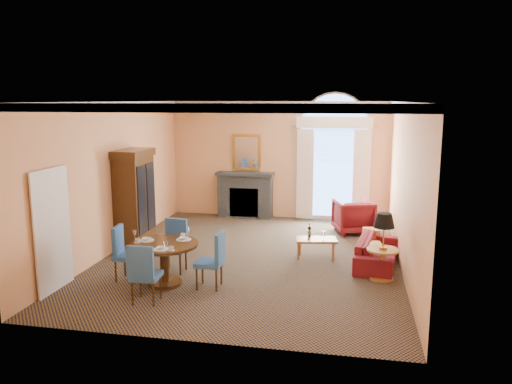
% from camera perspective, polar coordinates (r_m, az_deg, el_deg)
% --- Properties ---
extents(ground, '(7.50, 7.50, 0.00)m').
position_cam_1_polar(ground, '(10.49, -0.53, -7.49)').
color(ground, black).
rests_on(ground, ground).
extents(room_envelope, '(6.04, 7.52, 3.45)m').
position_cam_1_polar(room_envelope, '(10.66, 0.04, 6.57)').
color(room_envelope, '#F7B076').
rests_on(room_envelope, ground).
extents(armoire, '(0.62, 1.11, 2.17)m').
position_cam_1_polar(armoire, '(11.38, -13.72, -0.91)').
color(armoire, '#331D0B').
rests_on(armoire, ground).
extents(dining_table, '(1.21, 1.21, 0.96)m').
position_cam_1_polar(dining_table, '(9.01, -10.44, -7.01)').
color(dining_table, '#331D0B').
rests_on(dining_table, ground).
extents(dining_chair_north, '(0.47, 0.48, 1.00)m').
position_cam_1_polar(dining_chair_north, '(9.70, -9.23, -5.63)').
color(dining_chair_north, '#255394').
rests_on(dining_chair_north, ground).
extents(dining_chair_south, '(0.46, 0.47, 1.00)m').
position_cam_1_polar(dining_chair_south, '(8.23, -12.75, -8.73)').
color(dining_chair_south, '#255394').
rests_on(dining_chair_south, ground).
extents(dining_chair_east, '(0.46, 0.45, 1.00)m').
position_cam_1_polar(dining_chair_east, '(8.74, -4.78, -7.35)').
color(dining_chair_east, '#255394').
rests_on(dining_chair_east, ground).
extents(dining_chair_west, '(0.49, 0.48, 1.00)m').
position_cam_1_polar(dining_chair_west, '(9.41, -14.91, -6.37)').
color(dining_chair_west, '#255394').
rests_on(dining_chair_west, ground).
extents(sofa, '(0.98, 1.92, 0.54)m').
position_cam_1_polar(sofa, '(10.29, 13.69, -6.60)').
color(sofa, maroon).
rests_on(sofa, ground).
extents(armchair, '(1.11, 1.13, 0.82)m').
position_cam_1_polar(armchair, '(12.53, 11.05, -2.74)').
color(armchair, maroon).
rests_on(armchair, ground).
extents(coffee_table, '(0.90, 0.60, 0.74)m').
position_cam_1_polar(coffee_table, '(10.40, 6.86, -5.45)').
color(coffee_table, '#A87032').
rests_on(coffee_table, ground).
extents(side_table, '(0.58, 0.58, 1.22)m').
position_cam_1_polar(side_table, '(9.31, 14.36, -5.11)').
color(side_table, '#A87032').
rests_on(side_table, ground).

